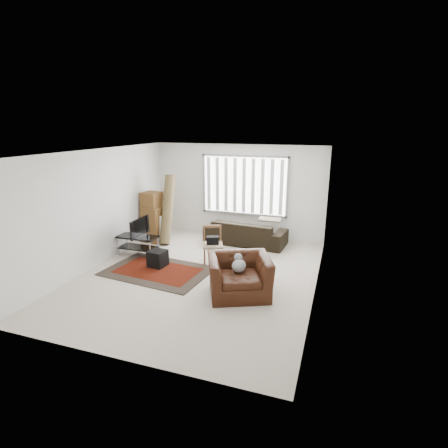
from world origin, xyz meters
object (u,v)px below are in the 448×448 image
at_px(sofa, 245,229).
at_px(side_chair, 213,243).
at_px(tv_stand, 138,241).
at_px(armchair, 239,273).
at_px(moving_boxes, 153,219).

distance_m(sofa, side_chair, 1.63).
distance_m(tv_stand, armchair, 3.27).
bearing_deg(sofa, moving_boxes, 18.99).
bearing_deg(tv_stand, side_chair, 5.23).
distance_m(tv_stand, sofa, 2.93).
distance_m(side_chair, armchair, 1.77).
height_order(sofa, armchair, armchair).
xyz_separation_m(moving_boxes, side_chair, (2.16, -0.95, -0.17)).
bearing_deg(moving_boxes, tv_stand, -80.04).
relative_size(moving_boxes, side_chair, 1.61).
bearing_deg(side_chair, armchair, -74.57).
xyz_separation_m(tv_stand, sofa, (2.35, 1.76, 0.06)).
bearing_deg(armchair, side_chair, 103.66).
bearing_deg(sofa, side_chair, 81.43).
relative_size(tv_stand, armchair, 0.67).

